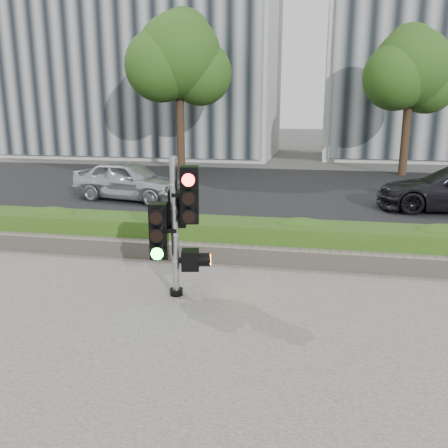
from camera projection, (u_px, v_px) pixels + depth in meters
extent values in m
plane|color=#51514C|center=(199.00, 301.00, 7.58)|extent=(120.00, 120.00, 0.00)
cube|color=#9E9389|center=(144.00, 389.00, 5.20)|extent=(16.00, 11.00, 0.03)
cube|color=black|center=(267.00, 192.00, 17.10)|extent=(60.00, 13.00, 0.02)
cube|color=gray|center=(234.00, 243.00, 10.57)|extent=(60.00, 0.25, 0.12)
cube|color=gray|center=(223.00, 254.00, 9.34)|extent=(12.00, 0.32, 0.34)
cube|color=#5A8B2A|center=(229.00, 237.00, 9.92)|extent=(12.00, 1.00, 0.68)
cube|color=#B7B7B2|center=(147.00, 32.00, 29.35)|extent=(16.00, 9.00, 15.00)
cylinder|color=black|center=(181.00, 129.00, 21.74)|extent=(0.36, 0.36, 4.03)
sphere|color=#244A15|center=(179.00, 56.00, 20.98)|extent=(3.74, 3.74, 3.74)
sphere|color=#244A15|center=(200.00, 73.00, 21.33)|extent=(2.88, 2.88, 2.88)
sphere|color=#244A15|center=(161.00, 66.00, 20.80)|extent=(3.17, 3.17, 3.17)
sphere|color=#244A15|center=(183.00, 37.00, 21.45)|extent=(2.59, 2.59, 2.59)
cylinder|color=black|center=(405.00, 135.00, 20.87)|extent=(0.36, 0.36, 3.58)
sphere|color=#244A15|center=(412.00, 68.00, 20.18)|extent=(3.33, 3.33, 3.33)
sphere|color=#244A15|center=(428.00, 84.00, 20.50)|extent=(2.56, 2.56, 2.56)
sphere|color=#244A15|center=(396.00, 77.00, 20.03)|extent=(2.82, 2.82, 2.82)
sphere|color=#244A15|center=(411.00, 50.00, 20.61)|extent=(2.30, 2.30, 2.30)
cylinder|color=black|center=(176.00, 292.00, 7.73)|extent=(0.22, 0.22, 0.11)
cylinder|color=gray|center=(175.00, 230.00, 7.48)|extent=(0.11, 0.11, 2.21)
cylinder|color=gray|center=(173.00, 158.00, 7.20)|extent=(0.14, 0.14, 0.05)
cube|color=#FF1107|center=(190.00, 195.00, 7.31)|extent=(0.33, 0.33, 0.88)
cube|color=#14E51E|center=(159.00, 231.00, 7.44)|extent=(0.33, 0.33, 0.88)
cube|color=black|center=(177.00, 208.00, 7.65)|extent=(0.33, 0.33, 0.60)
cube|color=orange|center=(190.00, 260.00, 7.64)|extent=(0.33, 0.33, 0.32)
imported|color=#B9BBC1|center=(129.00, 180.00, 15.53)|extent=(3.97, 2.21, 1.28)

